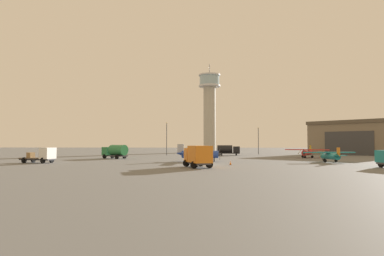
% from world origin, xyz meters
% --- Properties ---
extents(ground_plane, '(400.00, 400.00, 0.00)m').
position_xyz_m(ground_plane, '(0.00, 0.00, 0.00)').
color(ground_plane, '#60605E').
extents(control_tower, '(8.16, 8.16, 33.58)m').
position_xyz_m(control_tower, '(0.13, 74.51, 17.54)').
color(control_tower, '#B2AD9E').
rests_on(control_tower, ground_plane).
extents(hangar, '(34.50, 34.37, 10.01)m').
position_xyz_m(hangar, '(47.27, 52.77, 5.02)').
color(hangar, '#7A6B56').
rests_on(hangar, ground_plane).
extents(airplane_teal, '(9.12, 7.15, 2.68)m').
position_xyz_m(airplane_teal, '(22.10, 7.46, 1.25)').
color(airplane_teal, teal).
rests_on(airplane_teal, ground_plane).
extents(airplane_blue, '(8.60, 10.94, 3.23)m').
position_xyz_m(airplane_blue, '(-1.24, 8.74, 1.51)').
color(airplane_blue, '#2847A8').
rests_on(airplane_blue, ground_plane).
extents(airplane_red, '(9.28, 7.43, 2.89)m').
position_xyz_m(airplane_red, '(23.11, 25.83, 1.35)').
color(airplane_red, red).
rests_on(airplane_red, ground_plane).
extents(truck_fuel_tanker_green, '(6.37, 5.20, 3.04)m').
position_xyz_m(truck_fuel_tanker_green, '(-20.22, 19.50, 1.67)').
color(truck_fuel_tanker_green, '#38383D').
rests_on(truck_fuel_tanker_green, ground_plane).
extents(truck_fuel_tanker_black, '(6.17, 3.06, 2.84)m').
position_xyz_m(truck_fuel_tanker_black, '(5.48, 40.23, 1.59)').
color(truck_fuel_tanker_black, '#38383D').
rests_on(truck_fuel_tanker_black, ground_plane).
extents(truck_flatbed_white, '(6.18, 3.99, 2.65)m').
position_xyz_m(truck_flatbed_white, '(-28.01, 2.27, 1.28)').
color(truck_flatbed_white, '#38383D').
rests_on(truck_flatbed_white, ground_plane).
extents(truck_box_orange, '(4.43, 6.51, 3.06)m').
position_xyz_m(truck_box_orange, '(-0.88, -6.77, 1.71)').
color(truck_box_orange, '#38383D').
rests_on(truck_box_orange, ground_plane).
extents(light_post_west, '(0.44, 0.44, 9.27)m').
position_xyz_m(light_post_west, '(-11.61, 40.05, 5.48)').
color(light_post_west, '#38383D').
rests_on(light_post_west, ground_plane).
extents(light_post_east, '(0.44, 0.44, 8.21)m').
position_xyz_m(light_post_east, '(15.09, 49.59, 4.92)').
color(light_post_east, '#38383D').
rests_on(light_post_east, ground_plane).
extents(traffic_cone_near_left, '(0.36, 0.36, 0.67)m').
position_xyz_m(traffic_cone_near_left, '(3.99, -0.78, 0.33)').
color(traffic_cone_near_left, black).
rests_on(traffic_cone_near_left, ground_plane).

